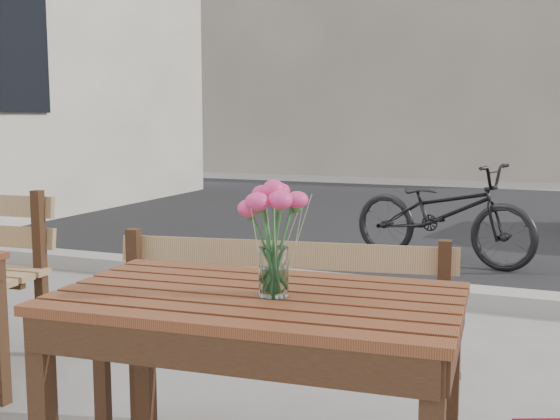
{
  "coord_description": "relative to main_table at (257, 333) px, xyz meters",
  "views": [
    {
      "loc": [
        0.75,
        -1.71,
        1.26
      ],
      "look_at": [
        -0.02,
        0.19,
        0.99
      ],
      "focal_mm": 45.0,
      "sensor_mm": 36.0,
      "label": 1
    }
  ],
  "objects": [
    {
      "name": "bicycle",
      "position": [
        -0.11,
        4.2,
        -0.18
      ],
      "size": [
        1.75,
        1.02,
        0.87
      ],
      "primitive_type": "imported",
      "rotation": [
        0.0,
        0.0,
        1.29
      ],
      "color": "black",
      "rests_on": "ground"
    },
    {
      "name": "street",
      "position": [
        0.07,
        4.91,
        -0.59
      ],
      "size": [
        30.0,
        8.12,
        0.12
      ],
      "color": "black",
      "rests_on": "ground"
    },
    {
      "name": "main_vase",
      "position": [
        0.06,
        -0.01,
        0.33
      ],
      "size": [
        0.19,
        0.19,
        0.34
      ],
      "color": "white",
      "rests_on": "main_table"
    },
    {
      "name": "main_bench",
      "position": [
        -0.15,
        0.52,
        -0.11
      ],
      "size": [
        1.38,
        0.61,
        0.83
      ],
      "rotation": [
        0.0,
        0.0,
        0.17
      ],
      "color": "#9B7950",
      "rests_on": "ground"
    },
    {
      "name": "backdrop_buildings",
      "position": [
        0.24,
        14.25,
        2.99
      ],
      "size": [
        15.5,
        4.0,
        8.0
      ],
      "color": "gray",
      "rests_on": "ground"
    },
    {
      "name": "main_table",
      "position": [
        0.0,
        0.0,
        0.0
      ],
      "size": [
        1.24,
        0.78,
        0.74
      ],
      "rotation": [
        0.0,
        0.0,
        0.07
      ],
      "color": "#572B16",
      "rests_on": "ground"
    }
  ]
}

